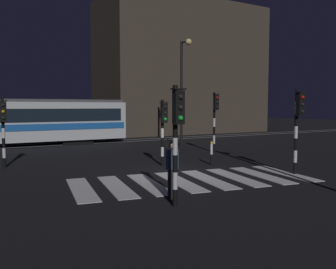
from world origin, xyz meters
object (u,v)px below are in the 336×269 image
object	(u,v)px
traffic_light_corner_near_right	(298,119)
traffic_light_kerb_mid_left	(177,127)
traffic_light_median_centre	(163,123)
traffic_light_corner_far_left	(3,122)
traffic_light_corner_far_right	(215,113)
bollard_island_edge	(211,153)
tram	(10,121)
pedestrian_waiting_at_kerb	(172,169)
street_lamp_trackside_right	(183,79)

from	to	relation	value
traffic_light_corner_near_right	traffic_light_kerb_mid_left	bearing A→B (deg)	-166.38
traffic_light_median_centre	traffic_light_corner_far_left	size ratio (longest dim) A/B	0.98
traffic_light_corner_far_left	traffic_light_median_centre	bearing A→B (deg)	-25.02
traffic_light_corner_far_right	bollard_island_edge	xyz separation A→B (m)	(-2.94, -3.62, -1.80)
traffic_light_median_centre	traffic_light_kerb_mid_left	distance (m)	6.82
traffic_light_corner_near_right	tram	distance (m)	18.88
traffic_light_median_centre	traffic_light_corner_far_right	world-z (taller)	traffic_light_corner_far_right
traffic_light_kerb_mid_left	pedestrian_waiting_at_kerb	world-z (taller)	traffic_light_kerb_mid_left
traffic_light_corner_far_right	traffic_light_kerb_mid_left	distance (m)	12.00
tram	bollard_island_edge	distance (m)	14.96
tram	pedestrian_waiting_at_kerb	xyz separation A→B (m)	(2.52, -17.44, -0.87)
traffic_light_median_centre	bollard_island_edge	xyz separation A→B (m)	(2.12, -0.85, -1.45)
traffic_light_kerb_mid_left	bollard_island_edge	size ratio (longest dim) A/B	2.99
traffic_light_corner_far_right	traffic_light_corner_near_right	size ratio (longest dim) A/B	1.05
traffic_light_corner_far_left	traffic_light_kerb_mid_left	bearing A→B (deg)	-69.32
tram	traffic_light_corner_near_right	bearing A→B (deg)	-62.23
traffic_light_median_centre	tram	distance (m)	13.22
bollard_island_edge	traffic_light_corner_near_right	bearing A→B (deg)	-67.68
tram	pedestrian_waiting_at_kerb	world-z (taller)	tram
traffic_light_corner_far_right	tram	world-z (taller)	tram
traffic_light_median_centre	bollard_island_edge	size ratio (longest dim) A/B	2.75
tram	traffic_light_corner_far_right	bearing A→B (deg)	-42.61
tram	bollard_island_edge	world-z (taller)	tram
traffic_light_corner_near_right	traffic_light_corner_far_left	size ratio (longest dim) A/B	1.10
traffic_light_corner_far_left	bollard_island_edge	world-z (taller)	traffic_light_corner_far_left
street_lamp_trackside_right	traffic_light_corner_far_right	bearing A→B (deg)	-97.02
traffic_light_corner_far_left	street_lamp_trackside_right	size ratio (longest dim) A/B	0.42
traffic_light_median_centre	street_lamp_trackside_right	world-z (taller)	street_lamp_trackside_right
traffic_light_kerb_mid_left	street_lamp_trackside_right	world-z (taller)	street_lamp_trackside_right
traffic_light_median_centre	street_lamp_trackside_right	bearing A→B (deg)	52.11
traffic_light_corner_near_right	bollard_island_edge	bearing A→B (deg)	112.32
traffic_light_median_centre	traffic_light_corner_far_left	distance (m)	7.10
traffic_light_corner_near_right	street_lamp_trackside_right	distance (m)	12.13
traffic_light_corner_far_right	traffic_light_kerb_mid_left	bearing A→B (deg)	-132.07
street_lamp_trackside_right	bollard_island_edge	world-z (taller)	street_lamp_trackside_right
traffic_light_kerb_mid_left	bollard_island_edge	xyz separation A→B (m)	(5.10, 5.29, -1.63)
traffic_light_corner_near_right	traffic_light_corner_far_left	world-z (taller)	traffic_light_corner_near_right
traffic_light_median_centre	tram	world-z (taller)	tram
bollard_island_edge	pedestrian_waiting_at_kerb	bearing A→B (deg)	-137.10
traffic_light_median_centre	pedestrian_waiting_at_kerb	size ratio (longest dim) A/B	1.78
traffic_light_kerb_mid_left	bollard_island_edge	world-z (taller)	traffic_light_kerb_mid_left
bollard_island_edge	traffic_light_median_centre	bearing A→B (deg)	158.23
traffic_light_corner_far_left	traffic_light_corner_far_right	bearing A→B (deg)	-1.15
traffic_light_corner_far_left	street_lamp_trackside_right	world-z (taller)	street_lamp_trackside_right
street_lamp_trackside_right	traffic_light_corner_far_left	bearing A→B (deg)	-160.78
traffic_light_corner_far_left	street_lamp_trackside_right	bearing A→B (deg)	19.22
traffic_light_corner_far_right	traffic_light_corner_far_left	world-z (taller)	traffic_light_corner_far_right
pedestrian_waiting_at_kerb	bollard_island_edge	bearing A→B (deg)	42.90
traffic_light_kerb_mid_left	tram	size ratio (longest dim) A/B	0.21
traffic_light_corner_far_right	traffic_light_corner_far_left	size ratio (longest dim) A/B	1.15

